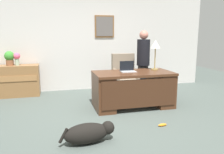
% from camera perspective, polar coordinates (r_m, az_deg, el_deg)
% --- Properties ---
extents(ground_plane, '(12.00, 12.00, 0.00)m').
position_cam_1_polar(ground_plane, '(4.31, 0.06, -10.61)').
color(ground_plane, '#4C5651').
extents(back_wall, '(7.00, 0.16, 2.70)m').
position_cam_1_polar(back_wall, '(6.57, -5.77, 8.74)').
color(back_wall, silver).
rests_on(back_wall, ground_plane).
extents(desk, '(1.68, 0.88, 0.77)m').
position_cam_1_polar(desk, '(4.95, 5.34, -2.84)').
color(desk, '#4C2B19').
rests_on(desk, ground_plane).
extents(credenza, '(1.48, 0.50, 0.79)m').
position_cam_1_polar(credenza, '(6.34, -24.36, -0.92)').
color(credenza, olive).
rests_on(credenza, ground_plane).
extents(armchair, '(0.60, 0.59, 1.07)m').
position_cam_1_polar(armchair, '(5.93, 3.21, 0.09)').
color(armchair, gray).
rests_on(armchair, ground_plane).
extents(person_standing, '(0.32, 0.32, 1.66)m').
position_cam_1_polar(person_standing, '(5.79, 7.80, 3.53)').
color(person_standing, '#262323').
rests_on(person_standing, ground_plane).
extents(dog_lying, '(0.83, 0.37, 0.30)m').
position_cam_1_polar(dog_lying, '(3.42, -5.81, -13.72)').
color(dog_lying, black).
rests_on(dog_lying, ground_plane).
extents(laptop, '(0.32, 0.22, 0.22)m').
position_cam_1_polar(laptop, '(4.94, 3.93, 2.01)').
color(laptop, '#B2B5BA').
rests_on(laptop, desk).
extents(desk_lamp, '(0.22, 0.22, 0.67)m').
position_cam_1_polar(desk_lamp, '(5.23, 10.82, 7.59)').
color(desk_lamp, '#9E8447').
rests_on(desk_lamp, desk).
extents(vase_with_flowers, '(0.17, 0.17, 0.32)m').
position_cam_1_polar(vase_with_flowers, '(6.22, -22.73, 4.52)').
color(vase_with_flowers, '#A9C2A8').
rests_on(vase_with_flowers, credenza).
extents(potted_plant, '(0.24, 0.24, 0.36)m').
position_cam_1_polar(potted_plant, '(6.25, -24.29, 4.45)').
color(potted_plant, brown).
rests_on(potted_plant, credenza).
extents(dog_toy_bone, '(0.17, 0.06, 0.05)m').
position_cam_1_polar(dog_toy_bone, '(4.11, 12.51, -11.62)').
color(dog_toy_bone, orange).
rests_on(dog_toy_bone, ground_plane).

